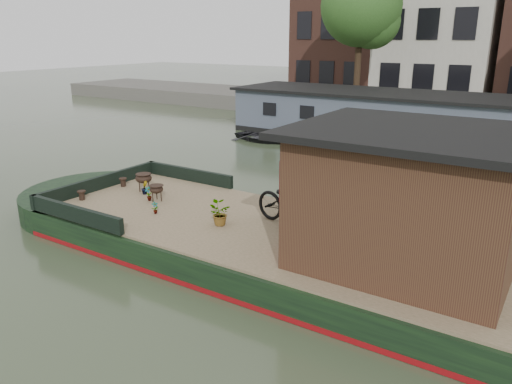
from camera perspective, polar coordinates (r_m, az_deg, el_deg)
The scene contains 18 objects.
ground at distance 10.50m, azimuth 4.58°, elevation -8.26°, with size 120.00×120.00×0.00m, color #24301E.
houseboat_hull at distance 11.02m, azimuth -1.50°, elevation -5.37°, with size 14.01×4.02×0.60m.
houseboat_deck at distance 10.25m, azimuth 4.67°, elevation -5.11°, with size 11.80×3.80×0.05m, color #8E7657.
bow_bulwark at distance 13.20m, azimuth -15.02°, elevation 0.46°, with size 3.00×4.00×0.35m.
cabin at distance 9.06m, azimuth 17.10°, elevation -0.47°, with size 4.00×3.50×2.42m.
bicycle at distance 10.52m, azimuth 4.25°, elevation -1.37°, with size 0.68×1.95×1.02m, color black.
potted_plant_a at distance 12.54m, azimuth -12.16°, elevation -0.17°, with size 0.19×0.13×0.37m, color maroon.
potted_plant_b at distance 13.10m, azimuth -12.64°, elevation 0.49°, with size 0.18×0.15×0.34m, color brown.
potted_plant_c at distance 10.69m, azimuth -4.29°, elevation -2.48°, with size 0.47×0.40×0.52m, color #97412C.
potted_plant_e at distance 11.60m, azimuth -11.46°, elevation -1.78°, with size 0.15×0.10×0.29m, color #9D3F2E.
brazier_front at distance 12.48m, azimuth -11.28°, elevation -0.11°, with size 0.37×0.37×0.40m, color black, non-canonical shape.
brazier_rear at distance 13.37m, azimuth -12.69°, elevation 1.11°, with size 0.43×0.43×0.46m, color black, non-canonical shape.
bollard_port at distance 13.92m, azimuth -14.95°, elevation 1.09°, with size 0.20×0.20×0.23m, color black.
bollard_stbd at distance 13.07m, azimuth -19.29°, elevation -0.36°, with size 0.21×0.21×0.23m, color black.
dinghy at distance 22.66m, azimuth 0.52°, elevation 6.62°, with size 1.97×2.76×0.57m, color black.
far_houseboat at distance 23.07m, azimuth 21.68°, elevation 7.32°, with size 20.40×4.40×2.11m.
quay at distance 29.48m, azimuth 24.25°, elevation 7.95°, with size 60.00×6.00×0.90m, color #47443F.
tree_left at distance 29.51m, azimuth 12.23°, elevation 19.71°, with size 4.40×4.40×7.40m.
Camera 1 is at (4.44, -8.36, 4.55)m, focal length 35.00 mm.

